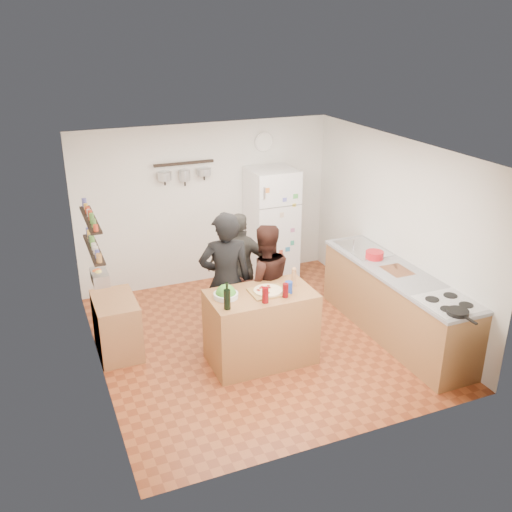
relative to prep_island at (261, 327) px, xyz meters
name	(u,v)px	position (x,y,z in m)	size (l,w,h in m)	color
room_shell	(247,241)	(0.16, 0.83, 0.79)	(4.20, 4.20, 4.20)	brown
prep_island	(261,327)	(0.00, 0.00, 0.00)	(1.25, 0.72, 0.91)	olive
pizza_board	(268,292)	(0.08, -0.02, 0.47)	(0.42, 0.34, 0.02)	olive
pizza	(268,290)	(0.08, -0.02, 0.48)	(0.34, 0.34, 0.02)	beige
salad_bowl	(226,295)	(-0.42, 0.05, 0.48)	(0.28, 0.28, 0.06)	silver
wine_bottle	(227,299)	(-0.50, -0.22, 0.57)	(0.08, 0.08, 0.23)	black
wine_glass_near	(265,295)	(-0.05, -0.24, 0.55)	(0.08, 0.08, 0.18)	#5B070B
wine_glass_far	(285,290)	(0.22, -0.20, 0.54)	(0.07, 0.07, 0.17)	#52070A
pepper_mill	(294,278)	(0.45, 0.05, 0.55)	(0.06, 0.06, 0.19)	#9F6C42
salt_canister	(289,287)	(0.30, -0.12, 0.53)	(0.09, 0.09, 0.14)	navy
person_left	(226,281)	(-0.26, 0.49, 0.44)	(0.65, 0.43, 1.79)	black
person_center	(264,283)	(0.26, 0.50, 0.33)	(0.76, 0.59, 1.56)	black
person_back	(241,268)	(0.16, 1.09, 0.31)	(0.90, 0.38, 1.54)	#2E2C29
counter_run	(395,304)	(1.86, -0.11, -0.01)	(0.63, 2.63, 0.90)	#9E7042
stove_top	(449,303)	(1.86, -1.06, 0.46)	(0.60, 0.62, 0.02)	white
skillet	(458,312)	(1.76, -1.31, 0.49)	(0.24, 0.24, 0.05)	black
sink	(362,249)	(1.86, 0.74, 0.46)	(0.50, 0.80, 0.03)	silver
cutting_board	(397,271)	(1.86, -0.07, 0.46)	(0.30, 0.40, 0.02)	brown
red_bowl	(375,255)	(1.81, 0.38, 0.51)	(0.24, 0.24, 0.10)	red
fridge	(272,225)	(1.11, 2.19, 0.45)	(0.70, 0.68, 1.80)	white
wall_clock	(264,142)	(1.11, 2.52, 1.69)	(0.30, 0.30, 0.03)	silver
spice_shelf_lower	(94,249)	(-1.77, 0.64, 1.04)	(0.12, 1.00, 0.03)	black
spice_shelf_upper	(90,219)	(-1.77, 0.64, 1.40)	(0.12, 1.00, 0.03)	black
produce_basket	(100,277)	(-1.74, 0.64, 0.69)	(0.18, 0.35, 0.14)	silver
side_table	(117,326)	(-1.58, 0.86, -0.09)	(0.50, 0.80, 0.73)	#AB7348
pot_rack	(184,163)	(-0.19, 2.44, 1.49)	(0.90, 0.04, 0.04)	black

